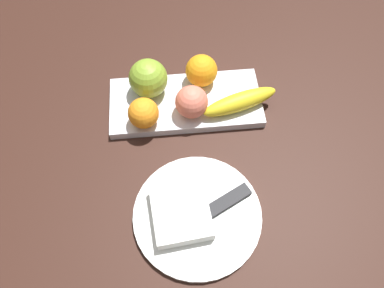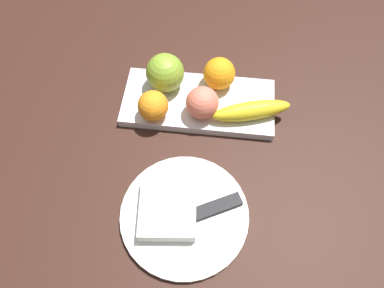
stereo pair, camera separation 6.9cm
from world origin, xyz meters
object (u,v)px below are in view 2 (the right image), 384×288
Objects in this scene: dinner_plate at (184,215)px; knife at (210,209)px; peach at (202,103)px; orange_near_banana at (219,74)px; orange_near_apple at (153,106)px; folded_napkin at (168,209)px; fruit_tray at (198,103)px; banana at (251,111)px; apple at (165,73)px.

knife reaches higher than dinner_plate.
peach is 0.23m from dinner_plate.
orange_near_banana reaches higher than knife.
folded_napkin is at bearing 105.93° from orange_near_apple.
peach reaches higher than fruit_tray.
peach reaches higher than dinner_plate.
orange_near_banana reaches higher than dinner_plate.
knife is (0.07, 0.21, -0.02)m from banana.
fruit_tray is 0.12m from banana.
banana is (-0.19, 0.06, -0.02)m from apple.
orange_near_apple is 0.24m from knife.
apple reaches higher than peach.
peach is at bearing 143.30° from apple.
dinner_plate is (0.11, 0.22, -0.03)m from banana.
fruit_tray is 5.17× the size of orange_near_apple.
fruit_tray is at bearing -90.00° from dinner_plate.
fruit_tray is 4.79× the size of peach.
banana is at bearing -179.01° from peach.
orange_near_banana is 0.08m from peach.
folded_napkin reaches higher than fruit_tray.
peach is 0.29× the size of dinner_plate.
dinner_plate is at bearing 90.00° from fruit_tray.
orange_near_banana is at bearing -102.76° from folded_napkin.
banana is 0.70× the size of dinner_plate.
orange_near_banana is 0.31m from dinner_plate.
peach is at bearing 70.23° from orange_near_banana.
apple reaches higher than orange_near_banana.
banana is at bearing -174.74° from orange_near_apple.
orange_near_banana is 0.29× the size of dinner_plate.
orange_near_apple is 0.10m from peach.
apple reaches higher than fruit_tray.
orange_near_apple reaches higher than fruit_tray.
orange_near_banana is (-0.04, -0.05, 0.04)m from fruit_tray.
banana is at bearing 161.69° from apple.
banana is at bearing 165.35° from fruit_tray.
folded_napkin is at bearing 79.86° from peach.
orange_near_apple is (0.01, 0.08, -0.01)m from apple.
dinner_plate is at bearing 82.66° from orange_near_banana.
peach reaches higher than orange_near_apple.
fruit_tray is at bearing -106.14° from knife.
fruit_tray is 1.97× the size of banana.
peach is 0.62× the size of folded_napkin.
orange_near_banana is 1.01× the size of peach.
orange_near_banana is at bearing -63.08° from banana.
orange_near_apple is at bearing 37.12° from orange_near_banana.
banana is 0.26m from folded_napkin.
knife is (-0.08, -0.01, -0.01)m from folded_napkin.
folded_napkin is (0.07, 0.30, -0.03)m from orange_near_banana.
apple is at bearing -80.97° from folded_napkin.
apple is at bearing -99.39° from orange_near_apple.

